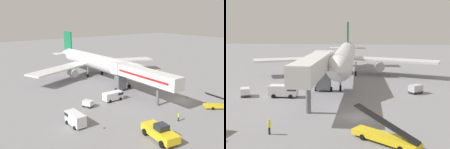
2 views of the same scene
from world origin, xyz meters
TOP-DOWN VIEW (x-y plane):
  - ground_plane at (0.00, 0.00)m, footprint 300.00×300.00m
  - airplane_at_gate at (-3.83, 30.13)m, footprint 44.17×47.27m
  - jet_bridge at (-6.64, 7.17)m, footprint 3.48×20.62m
  - pushback_tug at (-17.12, -9.28)m, footprint 3.66×7.00m
  - belt_loader_truck at (2.91, -7.82)m, footprint 6.91×5.69m
  - service_van_outer_right at (-25.38, 2.99)m, footprint 2.26×4.57m
  - service_van_rear_left at (-12.41, 9.33)m, footprint 4.58×2.16m
  - baggage_cart_mid_left at (9.76, 14.05)m, footprint 2.68×2.54m
  - baggage_cart_far_left at (-19.11, 9.17)m, footprint 2.13×2.46m
  - ground_crew_worker_foreground at (-9.42, -6.64)m, footprint 0.45×0.45m
  - safety_cone_alpha at (2.68, 0.50)m, footprint 0.36×0.36m
  - safety_cone_bravo at (-21.98, -0.97)m, footprint 0.33×0.33m

SIDE VIEW (x-z plane):
  - ground_plane at x=0.00m, z-range 0.00..0.00m
  - safety_cone_bravo at x=-21.98m, z-range 0.00..0.51m
  - safety_cone_alpha at x=2.68m, z-range 0.00..0.55m
  - belt_loader_truck at x=2.91m, z-range -0.92..2.48m
  - baggage_cart_far_left at x=-19.11m, z-range 0.08..1.52m
  - baggage_cart_mid_left at x=9.76m, z-range 0.08..1.59m
  - ground_crew_worker_foreground at x=-9.42m, z-range 0.05..1.74m
  - service_van_rear_left at x=-12.41m, z-range 0.15..2.14m
  - pushback_tug at x=-17.12m, z-range -0.10..2.56m
  - service_van_outer_right at x=-25.38m, z-range 0.15..2.46m
  - airplane_at_gate at x=-3.83m, z-range -1.74..11.20m
  - jet_bridge at x=-6.64m, z-range 1.84..9.09m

